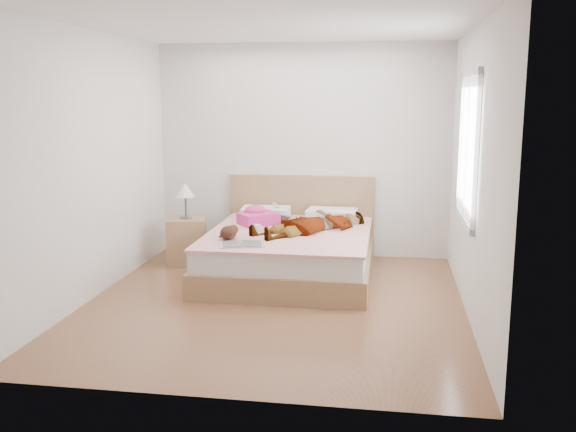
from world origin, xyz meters
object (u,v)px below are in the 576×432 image
Objects in this scene: magazine at (242,244)px; coffee_mug at (257,229)px; bed at (291,250)px; phone at (276,205)px; plush_toy at (229,232)px; towel at (258,217)px; woman at (314,221)px; nightstand at (187,237)px.

coffee_mug is (0.04, 0.55, 0.04)m from magazine.
bed is at bearing 65.85° from magazine.
phone is 0.78× the size of coffee_mug.
phone is at bearing 72.90° from plush_toy.
phone reaches higher than towel.
nightstand is at bearing -144.88° from woman.
woman is 0.66m from coffee_mug.
magazine is 3.66× the size of coffee_mug.
nightstand is at bearing 130.58° from magazine.
plush_toy is (-0.23, -0.30, 0.02)m from coffee_mug.
phone is at bearing 45.57° from towel.
magazine is at bearing -86.72° from towel.
nightstand reaches higher than magazine.
plush_toy is at bearing -48.80° from nightstand.
bed reaches higher than coffee_mug.
plush_toy is at bearing -126.91° from coffee_mug.
plush_toy is at bearing -99.55° from woman.
woman is 2.85× the size of towel.
phone is 0.19× the size of towel.
towel is 1.09× the size of magazine.
woman reaches higher than magazine.
phone is 0.66m from bed.
phone is 0.28m from towel.
coffee_mug is (-0.33, -0.26, 0.29)m from bed.
woman is 1.01m from plush_toy.
magazine is at bearing -82.37° from woman.
bed is 15.74× the size of coffee_mug.
magazine is 1.75× the size of plush_toy.
woman is at bearing -85.08° from phone.
nightstand is (-0.93, 1.08, -0.20)m from magazine.
bed is 1.32m from nightstand.
bed reaches higher than magazine.
phone reaches higher than magazine.
phone is at bearing 119.29° from bed.
plush_toy is at bearing -153.52° from phone.
plush_toy is at bearing -134.44° from bed.
plush_toy is (-0.31, -1.01, -0.12)m from phone.
bed is at bearing -31.23° from towel.
woman reaches higher than plush_toy.
woman is 5.41× the size of plush_toy.
bed is at bearing -11.80° from nightstand.
towel reaches higher than plush_toy.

